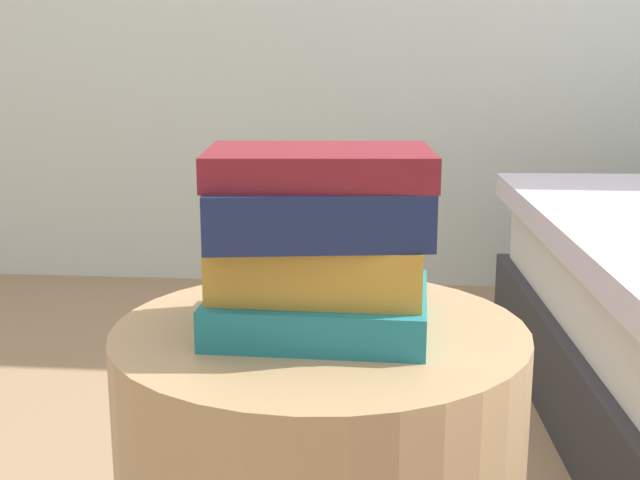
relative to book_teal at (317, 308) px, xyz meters
The scene contains 4 objects.
book_teal is the anchor object (origin of this frame).
book_ochre 0.05m from the book_teal, 15.38° to the right, with size 0.22×0.16×0.06m, color #B7842D.
book_navy 0.11m from the book_teal, 132.89° to the right, with size 0.23×0.19×0.06m, color #19234C.
book_maroon 0.16m from the book_teal, 79.99° to the right, with size 0.24×0.15×0.04m, color maroon.
Camera 1 is at (0.08, -0.90, 0.82)m, focal length 47.72 mm.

